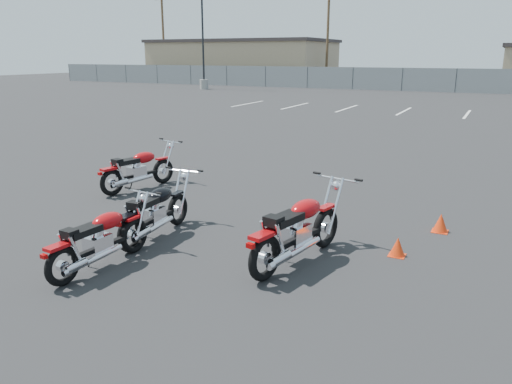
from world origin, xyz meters
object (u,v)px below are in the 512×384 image
at_px(motorcycle_third_red, 100,239).
at_px(motorcycle_rear_red, 298,230).
at_px(motorcycle_front_red, 138,169).
at_px(motorcycle_second_black, 155,212).

relative_size(motorcycle_third_red, motorcycle_rear_red, 0.85).
bearing_deg(motorcycle_front_red, motorcycle_rear_red, -25.26).
height_order(motorcycle_front_red, motorcycle_second_black, motorcycle_front_red).
distance_m(motorcycle_front_red, motorcycle_third_red, 4.12).
relative_size(motorcycle_second_black, motorcycle_rear_red, 0.89).
relative_size(motorcycle_front_red, motorcycle_second_black, 1.03).
bearing_deg(motorcycle_third_red, motorcycle_front_red, 122.39).
distance_m(motorcycle_third_red, motorcycle_rear_red, 2.68).
distance_m(motorcycle_front_red, motorcycle_second_black, 3.06).
xyz_separation_m(motorcycle_second_black, motorcycle_rear_red, (2.38, 0.06, 0.06)).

